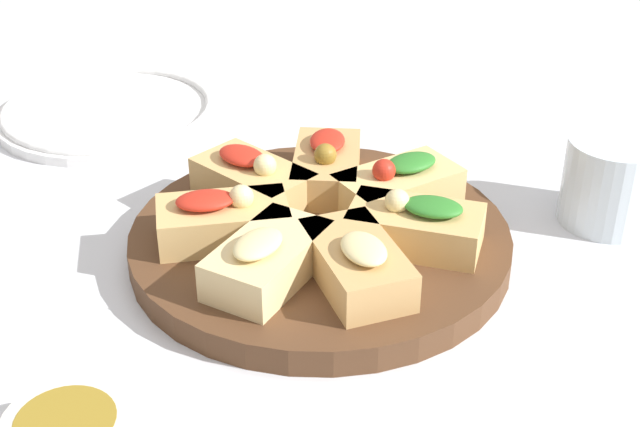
# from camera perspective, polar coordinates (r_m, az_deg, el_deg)

# --- Properties ---
(ground_plane) EXTENTS (3.00, 3.00, 0.00)m
(ground_plane) POSITION_cam_1_polar(r_m,az_deg,el_deg) (0.73, -0.00, -2.55)
(ground_plane) COLOR silver
(serving_board) EXTENTS (0.31, 0.31, 0.02)m
(serving_board) POSITION_cam_1_polar(r_m,az_deg,el_deg) (0.72, -0.00, -1.81)
(serving_board) COLOR #51331E
(serving_board) RESTS_ON ground_plane
(focaccia_slice_0) EXTENTS (0.11, 0.11, 0.05)m
(focaccia_slice_0) POSITION_cam_1_polar(r_m,az_deg,el_deg) (0.78, 0.42, 3.05)
(focaccia_slice_0) COLOR tan
(focaccia_slice_0) RESTS_ON serving_board
(focaccia_slice_1) EXTENTS (0.11, 0.07, 0.05)m
(focaccia_slice_1) POSITION_cam_1_polar(r_m,az_deg,el_deg) (0.76, -4.33, 2.18)
(focaccia_slice_1) COLOR tan
(focaccia_slice_1) RESTS_ON serving_board
(focaccia_slice_2) EXTENTS (0.10, 0.12, 0.05)m
(focaccia_slice_2) POSITION_cam_1_polar(r_m,az_deg,el_deg) (0.70, -6.26, -0.39)
(focaccia_slice_2) COLOR tan
(focaccia_slice_2) RESTS_ON serving_board
(focaccia_slice_3) EXTENTS (0.09, 0.12, 0.04)m
(focaccia_slice_3) POSITION_cam_1_polar(r_m,az_deg,el_deg) (0.65, -3.39, -2.91)
(focaccia_slice_3) COLOR #E5C689
(focaccia_slice_3) RESTS_ON serving_board
(focaccia_slice_4) EXTENTS (0.11, 0.08, 0.04)m
(focaccia_slice_4) POSITION_cam_1_polar(r_m,az_deg,el_deg) (0.65, 2.37, -3.18)
(focaccia_slice_4) COLOR tan
(focaccia_slice_4) RESTS_ON serving_board
(focaccia_slice_5) EXTENTS (0.11, 0.10, 0.05)m
(focaccia_slice_5) POSITION_cam_1_polar(r_m,az_deg,el_deg) (0.69, 6.16, -0.75)
(focaccia_slice_5) COLOR tan
(focaccia_slice_5) RESTS_ON serving_board
(focaccia_slice_6) EXTENTS (0.06, 0.11, 0.05)m
(focaccia_slice_6) POSITION_cam_1_polar(r_m,az_deg,el_deg) (0.75, 5.04, 1.77)
(focaccia_slice_6) COLOR #DBB775
(focaccia_slice_6) RESTS_ON serving_board
(plate_left) EXTENTS (0.24, 0.24, 0.02)m
(plate_left) POSITION_cam_1_polar(r_m,az_deg,el_deg) (0.99, -13.39, 6.40)
(plate_left) COLOR white
(plate_left) RESTS_ON ground_plane
(water_glass) EXTENTS (0.08, 0.08, 0.08)m
(water_glass) POSITION_cam_1_polar(r_m,az_deg,el_deg) (0.80, 18.16, 1.97)
(water_glass) COLOR silver
(water_glass) RESTS_ON ground_plane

